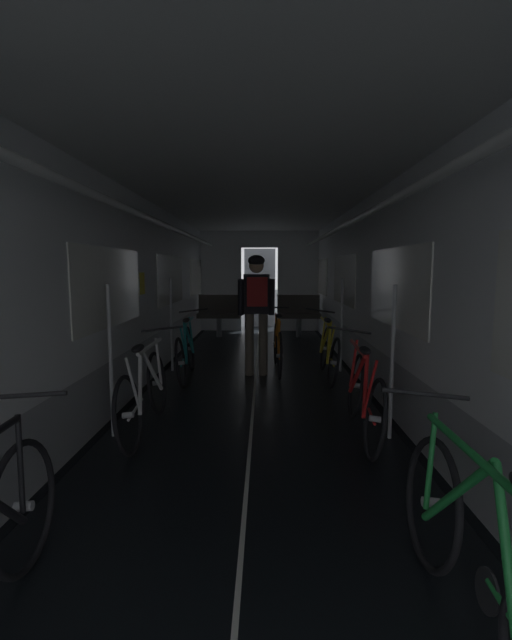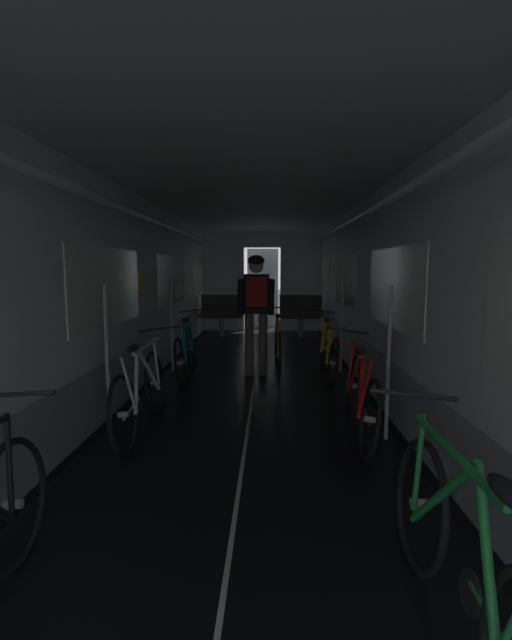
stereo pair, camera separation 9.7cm
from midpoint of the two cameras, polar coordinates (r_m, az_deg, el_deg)
ground_plane at (r=2.34m, az=-4.10°, el=-34.47°), size 60.00×60.00×0.00m
train_car_shell at (r=5.36m, az=-0.74°, el=8.43°), size 3.14×12.34×2.57m
bench_seat_far_left at (r=9.93m, az=-5.11°, el=1.11°), size 0.98×0.51×0.95m
bench_seat_far_right at (r=9.90m, az=5.30°, el=1.09°), size 0.98×0.51×0.95m
bicycle_green at (r=2.16m, az=25.93°, el=-26.38°), size 0.44×1.69×0.95m
bicycle_yellow at (r=6.20m, az=9.04°, el=-4.11°), size 0.44×1.69×0.96m
bicycle_red at (r=4.18m, az=13.26°, el=-9.54°), size 0.44×1.69×0.96m
bicycle_white at (r=4.30m, az=-14.99°, el=-9.12°), size 0.44×1.69×0.95m
bicycle_teal at (r=6.19m, az=-9.59°, el=-4.13°), size 0.44×1.69×0.95m
person_cyclist_aisle at (r=6.21m, az=-0.39°, el=2.42°), size 0.54×0.41×1.73m
bicycle_orange_in_aisle at (r=6.56m, az=2.42°, el=-3.40°), size 0.44×1.69×0.93m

